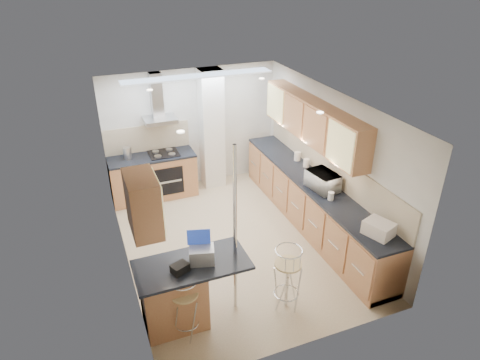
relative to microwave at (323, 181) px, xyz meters
name	(u,v)px	position (x,y,z in m)	size (l,w,h in m)	color
ground	(234,242)	(-1.48, 0.32, -1.07)	(4.80, 4.80, 0.00)	tan
room_shell	(244,150)	(-1.16, 0.70, 0.47)	(3.64, 4.84, 2.51)	beige
right_counter	(311,203)	(0.02, 0.32, -0.61)	(0.63, 4.40, 0.92)	#AD6C45
back_counter	(153,176)	(-2.43, 2.42, -0.61)	(1.70, 0.63, 0.92)	#AD6C45
peninsula	(194,291)	(-2.61, -1.13, -0.60)	(1.47, 0.72, 0.94)	#AD6C45
microwave	(323,181)	(0.00, 0.00, 0.00)	(0.56, 0.38, 0.31)	white
laptop	(202,255)	(-2.47, -1.14, -0.03)	(0.31, 0.24, 0.22)	gray
bag	(180,268)	(-2.79, -1.23, -0.08)	(0.21, 0.15, 0.11)	black
bar_stool_near	(185,308)	(-2.78, -1.35, -0.62)	(0.37, 0.37, 0.91)	tan
bar_stool_end	(287,278)	(-1.34, -1.36, -0.59)	(0.40, 0.40, 0.98)	tan
jar_a	(297,156)	(0.16, 1.18, -0.07)	(0.12, 0.12, 0.17)	white
jar_b	(306,163)	(0.18, 0.87, -0.08)	(0.11, 0.11, 0.16)	white
jar_c	(317,177)	(0.03, 0.25, -0.06)	(0.14, 0.14, 0.20)	#BEBB98
jar_d	(331,196)	(-0.06, -0.36, -0.09)	(0.10, 0.10, 0.14)	white
bread_bin	(379,228)	(0.03, -1.45, -0.05)	(0.31, 0.39, 0.20)	white
kettle	(127,153)	(-2.88, 2.44, -0.03)	(0.16, 0.16, 0.25)	#B2B4B7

